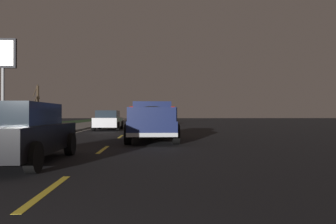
# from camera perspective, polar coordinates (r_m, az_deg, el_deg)

# --- Properties ---
(ground) EXTENTS (144.00, 144.00, 0.00)m
(ground) POSITION_cam_1_polar(r_m,az_deg,el_deg) (28.15, -6.58, -2.95)
(ground) COLOR black
(sidewalk_shoulder) EXTENTS (108.00, 4.00, 0.12)m
(sidewalk_shoulder) POSITION_cam_1_polar(r_m,az_deg,el_deg) (29.05, -17.89, -2.74)
(sidewalk_shoulder) COLOR slate
(sidewalk_shoulder) RESTS_ON ground
(grass_verge) EXTENTS (108.00, 6.00, 0.01)m
(grass_verge) POSITION_cam_1_polar(r_m,az_deg,el_deg) (30.71, -26.96, -2.69)
(grass_verge) COLOR #1E3819
(grass_verge) RESTS_ON ground
(lane_markings) EXTENTS (108.73, 3.54, 0.01)m
(lane_markings) POSITION_cam_1_polar(r_m,az_deg,el_deg) (30.94, -10.95, -2.71)
(lane_markings) COLOR yellow
(lane_markings) RESTS_ON ground
(pickup_truck) EXTENTS (5.43, 2.30, 1.87)m
(pickup_truck) POSITION_cam_1_polar(r_m,az_deg,el_deg) (14.96, -2.89, -1.44)
(pickup_truck) COLOR #141E4C
(pickup_truck) RESTS_ON ground
(sedan_green) EXTENTS (4.43, 2.06, 1.54)m
(sedan_green) POSITION_cam_1_polar(r_m,az_deg,el_deg) (35.73, -2.87, -1.15)
(sedan_green) COLOR #14592D
(sedan_green) RESTS_ON ground
(sedan_black) EXTENTS (4.41, 2.03, 1.54)m
(sedan_black) POSITION_cam_1_polar(r_m,az_deg,el_deg) (8.91, -25.37, -3.38)
(sedan_black) COLOR black
(sedan_black) RESTS_ON ground
(sedan_white) EXTENTS (4.41, 2.04, 1.54)m
(sedan_white) POSITION_cam_1_polar(r_m,az_deg,el_deg) (25.40, -10.72, -1.45)
(sedan_white) COLOR silver
(sedan_white) RESTS_ON ground
(gas_price_sign) EXTENTS (0.27, 1.90, 6.86)m
(gas_price_sign) POSITION_cam_1_polar(r_m,az_deg,el_deg) (26.57, -27.64, 8.09)
(gas_price_sign) COLOR #99999E
(gas_price_sign) RESTS_ON ground
(bare_tree_far) EXTENTS (1.97, 0.85, 4.83)m
(bare_tree_far) POSITION_cam_1_polar(r_m,az_deg,el_deg) (40.30, -22.48, 1.33)
(bare_tree_far) COLOR #423323
(bare_tree_far) RESTS_ON ground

